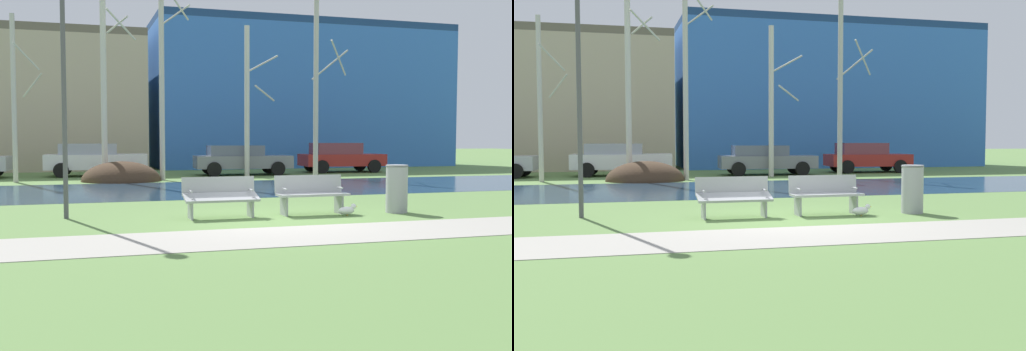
% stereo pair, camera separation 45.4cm
% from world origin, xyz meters
% --- Properties ---
extents(ground_plane, '(120.00, 120.00, 0.00)m').
position_xyz_m(ground_plane, '(0.00, 10.00, 0.00)').
color(ground_plane, '#5B7F42').
extents(paved_path_strip, '(60.00, 2.06, 0.01)m').
position_xyz_m(paved_path_strip, '(0.00, -1.94, 0.01)').
color(paved_path_strip, '#9E998E').
rests_on(paved_path_strip, ground).
extents(river_band, '(80.00, 6.78, 0.01)m').
position_xyz_m(river_band, '(0.00, 8.00, 0.00)').
color(river_band, '#284256').
rests_on(river_band, ground).
extents(soil_mound, '(3.10, 2.77, 1.57)m').
position_xyz_m(soil_mound, '(-2.22, 12.62, 0.00)').
color(soil_mound, '#423021').
rests_on(soil_mound, ground).
extents(bench_left, '(1.60, 0.56, 0.87)m').
position_xyz_m(bench_left, '(-1.04, 0.75, 0.47)').
color(bench_left, '#9EA0A3').
rests_on(bench_left, ground).
extents(bench_right, '(1.60, 0.56, 0.87)m').
position_xyz_m(bench_right, '(1.04, 0.75, 0.47)').
color(bench_right, '#9EA0A3').
rests_on(bench_right, ground).
extents(trash_bin, '(0.52, 0.52, 1.09)m').
position_xyz_m(trash_bin, '(3.03, 0.49, 0.57)').
color(trash_bin, '#999B9E').
rests_on(trash_bin, ground).
extents(seagull, '(0.46, 0.17, 0.27)m').
position_xyz_m(seagull, '(1.69, 0.26, 0.13)').
color(seagull, white).
rests_on(seagull, ground).
extents(streetlamp, '(0.32, 0.32, 5.63)m').
position_xyz_m(streetlamp, '(-4.20, 1.59, 3.73)').
color(streetlamp, '#4C4C51').
rests_on(streetlamp, ground).
extents(birch_far_left, '(1.15, 2.00, 6.40)m').
position_xyz_m(birch_far_left, '(-6.13, 13.12, 3.26)').
color(birch_far_left, beige).
rests_on(birch_far_left, ground).
extents(birch_left, '(1.41, 2.27, 9.11)m').
position_xyz_m(birch_left, '(-2.79, 13.22, 4.62)').
color(birch_left, beige).
rests_on(birch_left, ground).
extents(birch_center_left, '(1.25, 2.22, 9.11)m').
position_xyz_m(birch_center_left, '(-0.57, 12.65, 4.65)').
color(birch_center_left, beige).
rests_on(birch_center_left, ground).
extents(birch_center, '(1.48, 2.61, 6.57)m').
position_xyz_m(birch_center, '(3.34, 13.85, 3.35)').
color(birch_center, beige).
rests_on(birch_center, ground).
extents(birch_center_right, '(1.55, 2.73, 7.65)m').
position_xyz_m(birch_center_right, '(6.02, 12.49, 3.89)').
color(birch_center_right, '#BCB7A8').
rests_on(birch_center_right, ground).
extents(parked_sedan_second_white, '(4.49, 2.21, 1.45)m').
position_xyz_m(parked_sedan_second_white, '(-3.12, 16.09, 0.77)').
color(parked_sedan_second_white, silver).
rests_on(parked_sedan_second_white, ground).
extents(parked_hatch_third_grey, '(4.52, 2.23, 1.36)m').
position_xyz_m(parked_hatch_third_grey, '(3.33, 15.09, 0.73)').
color(parked_hatch_third_grey, slate).
rests_on(parked_hatch_third_grey, ground).
extents(parked_wagon_fourth_red, '(4.17, 2.30, 1.45)m').
position_xyz_m(parked_wagon_fourth_red, '(8.68, 15.90, 0.77)').
color(parked_wagon_fourth_red, maroon).
rests_on(parked_wagon_fourth_red, ground).
extents(building_beige_block, '(15.51, 7.99, 7.33)m').
position_xyz_m(building_beige_block, '(-8.02, 23.89, 3.67)').
color(building_beige_block, '#BCAD8E').
rests_on(building_beige_block, ground).
extents(building_blue_store, '(17.80, 6.07, 8.48)m').
position_xyz_m(building_blue_store, '(9.29, 22.97, 4.24)').
color(building_blue_store, '#3870C6').
rests_on(building_blue_store, ground).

